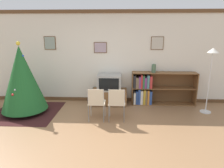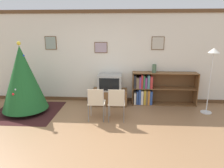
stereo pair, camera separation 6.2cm
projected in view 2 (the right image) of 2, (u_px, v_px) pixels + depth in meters
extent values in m
plane|color=#936B47|center=(90.00, 146.00, 3.80)|extent=(24.00, 24.00, 0.00)
cube|color=silver|center=(103.00, 57.00, 5.96)|extent=(8.33, 0.08, 2.70)
cube|color=brown|center=(102.00, 11.00, 5.58)|extent=(8.33, 0.03, 0.10)
cube|color=brown|center=(103.00, 99.00, 6.24)|extent=(8.33, 0.03, 0.10)
cube|color=brown|center=(51.00, 43.00, 5.90)|extent=(0.34, 0.02, 0.39)
cube|color=gray|center=(51.00, 43.00, 5.89)|extent=(0.31, 0.01, 0.35)
cube|color=brown|center=(101.00, 48.00, 5.84)|extent=(0.38, 0.02, 0.31)
cube|color=#A893A3|center=(101.00, 48.00, 5.83)|extent=(0.34, 0.01, 0.28)
cube|color=brown|center=(158.00, 43.00, 5.71)|extent=(0.36, 0.02, 0.37)
cube|color=#BCB7A8|center=(158.00, 43.00, 5.70)|extent=(0.33, 0.01, 0.34)
cube|color=#381919|center=(27.00, 112.00, 5.38)|extent=(1.71, 1.65, 0.01)
cylinder|color=maroon|center=(26.00, 110.00, 5.37)|extent=(0.36, 0.36, 0.10)
cone|color=#1E5B28|center=(23.00, 78.00, 5.14)|extent=(1.16, 1.16, 1.66)
sphere|color=yellow|center=(19.00, 43.00, 4.92)|extent=(0.10, 0.10, 0.10)
sphere|color=gold|center=(27.00, 63.00, 5.16)|extent=(0.05, 0.05, 0.05)
sphere|color=#1E4CB2|center=(23.00, 56.00, 4.99)|extent=(0.06, 0.06, 0.06)
sphere|color=gold|center=(11.00, 89.00, 5.30)|extent=(0.05, 0.05, 0.05)
sphere|color=red|center=(13.00, 94.00, 4.86)|extent=(0.06, 0.06, 0.06)
sphere|color=red|center=(8.00, 97.00, 5.29)|extent=(0.04, 0.04, 0.04)
sphere|color=silver|center=(16.00, 89.00, 4.86)|extent=(0.04, 0.04, 0.04)
cube|color=brown|center=(110.00, 103.00, 5.96)|extent=(0.97, 0.52, 0.05)
cube|color=brown|center=(110.00, 96.00, 5.90)|extent=(1.01, 0.54, 0.40)
cube|color=#9E9E99|center=(110.00, 82.00, 5.80)|extent=(0.68, 0.52, 0.46)
cube|color=black|center=(109.00, 85.00, 5.54)|extent=(0.56, 0.01, 0.36)
cube|color=beige|center=(97.00, 102.00, 4.84)|extent=(0.40, 0.40, 0.02)
cube|color=beige|center=(96.00, 97.00, 4.61)|extent=(0.35, 0.02, 0.38)
cylinder|color=#B2B2B2|center=(91.00, 108.00, 5.08)|extent=(0.02, 0.02, 0.42)
cylinder|color=#B2B2B2|center=(105.00, 108.00, 5.06)|extent=(0.02, 0.02, 0.42)
cylinder|color=#B2B2B2|center=(88.00, 114.00, 4.74)|extent=(0.02, 0.02, 0.42)
cylinder|color=#B2B2B2|center=(104.00, 114.00, 4.72)|extent=(0.02, 0.02, 0.42)
cylinder|color=#B2B2B2|center=(88.00, 106.00, 4.69)|extent=(0.02, 0.02, 0.82)
cylinder|color=#B2B2B2|center=(103.00, 106.00, 4.66)|extent=(0.02, 0.02, 0.82)
cube|color=beige|center=(117.00, 103.00, 4.81)|extent=(0.40, 0.40, 0.02)
cube|color=beige|center=(116.00, 98.00, 4.58)|extent=(0.35, 0.02, 0.38)
cylinder|color=#B2B2B2|center=(110.00, 108.00, 5.06)|extent=(0.02, 0.02, 0.42)
cylinder|color=#B2B2B2|center=(124.00, 109.00, 5.03)|extent=(0.02, 0.02, 0.42)
cylinder|color=#B2B2B2|center=(109.00, 114.00, 4.71)|extent=(0.02, 0.02, 0.42)
cylinder|color=#B2B2B2|center=(124.00, 114.00, 4.69)|extent=(0.02, 0.02, 0.42)
cylinder|color=#B2B2B2|center=(109.00, 106.00, 4.66)|extent=(0.02, 0.02, 0.82)
cylinder|color=#B2B2B2|center=(124.00, 107.00, 4.64)|extent=(0.02, 0.02, 0.82)
cube|color=brown|center=(133.00, 88.00, 5.90)|extent=(0.02, 0.36, 0.96)
cube|color=brown|center=(196.00, 89.00, 5.79)|extent=(0.02, 0.36, 0.96)
cube|color=brown|center=(165.00, 73.00, 5.73)|extent=(1.85, 0.36, 0.02)
cube|color=brown|center=(163.00, 104.00, 5.97)|extent=(1.85, 0.36, 0.02)
cube|color=brown|center=(164.00, 88.00, 5.84)|extent=(1.81, 0.36, 0.02)
cube|color=brown|center=(163.00, 87.00, 6.02)|extent=(1.85, 0.01, 0.96)
cube|color=silver|center=(135.00, 98.00, 5.93)|extent=(0.06, 0.26, 0.35)
cube|color=#2D4C93|center=(137.00, 97.00, 5.93)|extent=(0.05, 0.28, 0.39)
cube|color=#2D4C93|center=(139.00, 96.00, 5.92)|extent=(0.07, 0.28, 0.45)
cube|color=silver|center=(142.00, 97.00, 5.91)|extent=(0.07, 0.27, 0.41)
cube|color=gold|center=(144.00, 97.00, 5.88)|extent=(0.07, 0.22, 0.43)
cube|color=#756047|center=(146.00, 97.00, 5.89)|extent=(0.04, 0.25, 0.41)
cube|color=orange|center=(148.00, 97.00, 5.91)|extent=(0.05, 0.29, 0.42)
cube|color=#2D4C93|center=(151.00, 97.00, 5.91)|extent=(0.07, 0.30, 0.40)
cube|color=#232328|center=(135.00, 82.00, 5.78)|extent=(0.06, 0.21, 0.37)
cube|color=#756047|center=(138.00, 83.00, 5.78)|extent=(0.08, 0.22, 0.31)
cube|color=#7A3D7F|center=(140.00, 82.00, 5.82)|extent=(0.05, 0.30, 0.33)
cube|color=#B73333|center=(142.00, 81.00, 5.77)|extent=(0.05, 0.23, 0.39)
cube|color=#337547|center=(144.00, 81.00, 5.80)|extent=(0.04, 0.29, 0.37)
cube|color=#7A3D7F|center=(146.00, 83.00, 5.79)|extent=(0.06, 0.27, 0.31)
cube|color=teal|center=(148.00, 82.00, 5.78)|extent=(0.06, 0.27, 0.38)
cube|color=#B73333|center=(151.00, 82.00, 5.78)|extent=(0.07, 0.28, 0.35)
cylinder|color=#47664C|center=(154.00, 69.00, 5.71)|extent=(0.12, 0.12, 0.23)
torus|color=#47664C|center=(154.00, 65.00, 5.68)|extent=(0.11, 0.11, 0.02)
cylinder|color=silver|center=(206.00, 112.00, 5.33)|extent=(0.28, 0.28, 0.03)
cylinder|color=silver|center=(210.00, 83.00, 5.13)|extent=(0.03, 0.03, 1.56)
cone|color=white|center=(214.00, 50.00, 4.91)|extent=(0.28, 0.28, 0.12)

